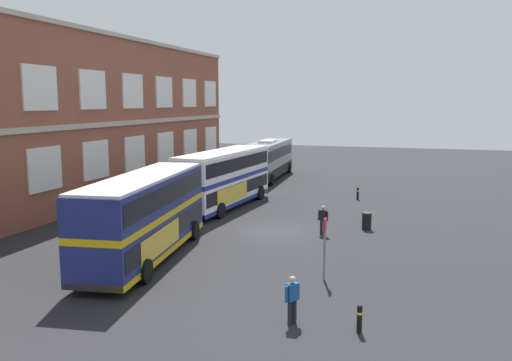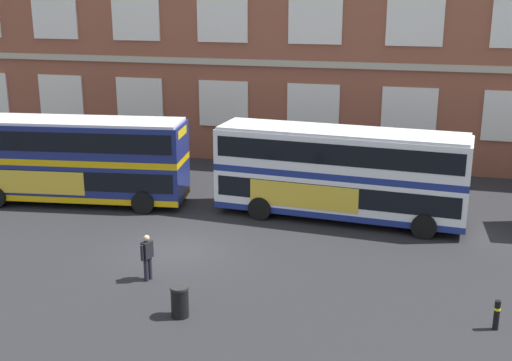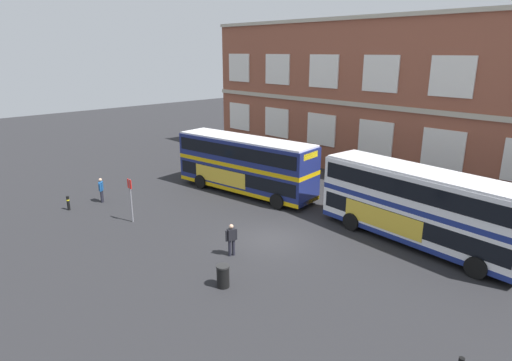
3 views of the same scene
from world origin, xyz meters
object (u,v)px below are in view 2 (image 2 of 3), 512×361
Objects in this scene: double_decker_middle at (340,172)px; second_passenger at (147,255)px; safety_bollard_east at (497,315)px; double_decker_near at (71,159)px; station_litter_bin at (180,301)px.

double_decker_middle reaches higher than second_passenger.
second_passenger is 1.79× the size of safety_bollard_east.
double_decker_near is at bearing 156.95° from safety_bollard_east.
double_decker_middle reaches higher than safety_bollard_east.
safety_bollard_east is (5.96, -8.79, -1.66)m from double_decker_middle.
second_passenger reaches higher than station_litter_bin.
double_decker_middle is 10.75m from safety_bollard_east.
double_decker_middle is at bearing 3.70° from double_decker_near.
safety_bollard_east is (11.63, -0.62, -0.44)m from second_passenger.
station_litter_bin is at bearing -46.35° from double_decker_near.
double_decker_near reaches higher than station_litter_bin.
second_passenger is at bearing -46.01° from double_decker_near.
double_decker_middle is 11.14m from station_litter_bin.
second_passenger is 1.65× the size of station_litter_bin.
station_litter_bin is at bearing -109.08° from double_decker_middle.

